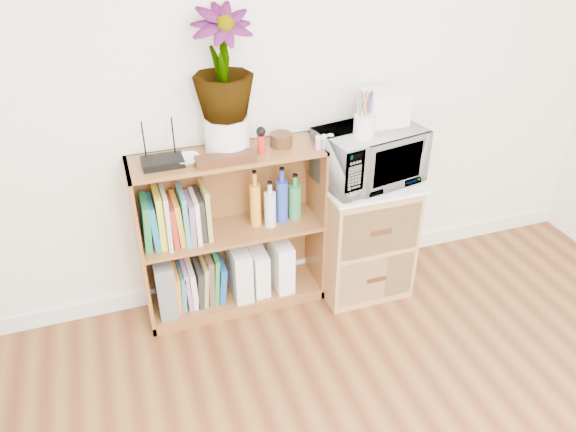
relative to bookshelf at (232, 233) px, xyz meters
name	(u,v)px	position (x,y,z in m)	size (l,w,h in m)	color
skirting_board	(285,269)	(0.35, 0.14, -0.42)	(4.00, 0.02, 0.10)	white
bookshelf	(232,233)	(0.00, 0.00, 0.00)	(1.00, 0.30, 0.95)	brown
wicker_unit	(361,235)	(0.75, -0.08, -0.12)	(0.50, 0.45, 0.70)	#9E7542
microwave	(369,155)	(0.75, -0.08, 0.39)	(0.53, 0.36, 0.29)	silver
pen_cup	(364,126)	(0.67, -0.16, 0.60)	(0.11, 0.11, 0.12)	white
small_appliance	(384,107)	(0.85, -0.02, 0.63)	(0.22, 0.19, 0.18)	white
router	(163,162)	(-0.32, -0.02, 0.49)	(0.20, 0.13, 0.04)	black
white_bowl	(187,160)	(-0.21, -0.03, 0.49)	(0.13, 0.13, 0.03)	white
plant_pot	(227,135)	(0.01, 0.02, 0.57)	(0.22, 0.22, 0.19)	white
potted_plant	(223,64)	(0.01, 0.02, 0.92)	(0.29, 0.29, 0.52)	#28652A
trinket_box	(226,159)	(-0.03, -0.10, 0.50)	(0.30, 0.07, 0.05)	#321D0D
kokeshi_doll	(261,144)	(0.17, -0.04, 0.52)	(0.04, 0.04, 0.09)	red
wooden_bowl	(281,140)	(0.29, 0.01, 0.51)	(0.12, 0.12, 0.07)	#341D0E
paint_jars	(324,143)	(0.49, -0.09, 0.50)	(0.11, 0.04, 0.05)	#CB7084
file_box	(164,282)	(-0.40, 0.00, -0.24)	(0.10, 0.27, 0.33)	slate
magazine_holder_left	(239,270)	(0.03, -0.01, -0.25)	(0.10, 0.25, 0.31)	white
magazine_holder_mid	(258,269)	(0.14, -0.01, -0.27)	(0.09, 0.22, 0.27)	white
magazine_holder_right	(281,262)	(0.27, -0.01, -0.25)	(0.10, 0.24, 0.30)	white
cookbooks	(175,218)	(-0.29, 0.00, 0.16)	(0.35, 0.20, 0.31)	#1D6E3D
liquor_bottles	(277,199)	(0.26, 0.00, 0.17)	(0.29, 0.07, 0.32)	orange
lower_books	(199,281)	(-0.21, 0.00, -0.28)	(0.30, 0.19, 0.30)	orange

